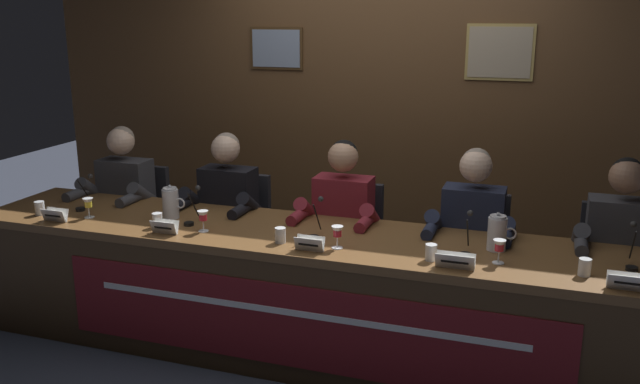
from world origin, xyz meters
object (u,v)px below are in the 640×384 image
(juice_glass_center, at_px, (337,233))
(microphone_far_right, at_px, (632,253))
(panelist_far_left, at_px, (120,200))
(water_cup_left, at_px, (157,221))
(nameplate_right, at_px, (455,261))
(chair_center, at_px, (348,254))
(water_pitcher_left_side, at_px, (171,203))
(chair_left, at_px, (238,241))
(juice_glass_right, at_px, (499,247))
(panelist_left, at_px, (223,211))
(nameplate_far_left, at_px, (55,215))
(nameplate_left, at_px, (165,227))
(juice_glass_left, at_px, (203,217))
(microphone_left, at_px, (192,212))
(microphone_far_left, at_px, (84,198))
(chair_far_left, at_px, (139,229))
(nameplate_far_right, at_px, (630,282))
(chair_far_right, at_px, (611,285))
(water_cup_far_right, at_px, (585,268))
(microphone_right, at_px, (467,241))
(juice_glass_far_left, at_px, (88,204))
(panelist_right, at_px, (471,236))
(nameplate_center, at_px, (309,244))
(panelist_center, at_px, (340,223))
(water_cup_center, at_px, (280,236))
(microphone_center, at_px, (316,224))
(water_cup_far_left, at_px, (40,209))
(water_cup_right, at_px, (431,253))
(panelist_far_right, at_px, (619,251))
(conference_table, at_px, (313,279))
(water_pitcher_right_side, at_px, (497,233))

(juice_glass_center, xyz_separation_m, microphone_far_right, (1.47, 0.20, -0.01))
(panelist_far_left, bearing_deg, water_cup_left, -40.37)
(nameplate_right, bearing_deg, chair_center, 132.86)
(nameplate_right, relative_size, water_pitcher_left_side, 0.92)
(chair_left, distance_m, juice_glass_right, 1.99)
(panelist_left, bearing_deg, chair_left, 90.00)
(nameplate_far_left, xyz_separation_m, nameplate_right, (2.41, -0.00, 0.00))
(nameplate_left, height_order, water_cup_left, water_cup_left)
(juice_glass_left, xyz_separation_m, microphone_left, (-0.14, 0.12, -0.01))
(microphone_far_left, distance_m, juice_glass_right, 2.61)
(juice_glass_left, relative_size, chair_center, 0.14)
(chair_far_left, xyz_separation_m, nameplate_far_right, (3.21, -0.89, 0.36))
(chair_far_right, height_order, water_cup_far_right, chair_far_right)
(chair_center, bearing_deg, microphone_right, -37.51)
(juice_glass_far_left, xyz_separation_m, panelist_right, (2.27, 0.53, -0.13))
(microphone_far_left, distance_m, microphone_left, 0.81)
(panelist_left, height_order, water_cup_far_right, panelist_left)
(water_cup_far_right, bearing_deg, panelist_left, 165.85)
(microphone_left, height_order, nameplate_center, microphone_left)
(nameplate_right, relative_size, microphone_right, 0.89)
(nameplate_far_left, relative_size, panelist_center, 0.13)
(chair_far_left, height_order, nameplate_far_left, chair_far_left)
(panelist_center, height_order, chair_far_right, panelist_center)
(water_cup_center, relative_size, microphone_center, 0.39)
(chair_far_left, bearing_deg, chair_center, 0.00)
(microphone_center, bearing_deg, juice_glass_right, -5.29)
(water_cup_far_left, xyz_separation_m, water_cup_right, (2.46, -0.01, 0.00))
(chair_far_left, relative_size, panelist_far_right, 0.73)
(nameplate_left, height_order, microphone_center, microphone_center)
(panelist_right, xyz_separation_m, juice_glass_right, (0.20, -0.52, 0.13))
(water_cup_left, xyz_separation_m, chair_center, (0.95, 0.76, -0.36))
(juice_glass_far_left, distance_m, microphone_right, 2.29)
(chair_far_right, xyz_separation_m, panelist_far_right, (0.00, -0.20, 0.28))
(chair_far_right, bearing_deg, juice_glass_right, -130.19)
(water_cup_far_right, bearing_deg, conference_table, 177.57)
(panelist_far_left, xyz_separation_m, microphone_right, (2.45, -0.44, 0.12))
(water_cup_far_left, xyz_separation_m, chair_center, (1.79, 0.78, -0.36))
(juice_glass_center, xyz_separation_m, water_cup_center, (-0.32, -0.01, -0.05))
(chair_far_left, distance_m, nameplate_far_left, 0.94)
(panelist_center, bearing_deg, chair_far_right, 7.02)
(juice_glass_right, bearing_deg, microphone_right, 154.01)
(chair_far_left, distance_m, microphone_far_right, 3.32)
(water_pitcher_right_side, bearing_deg, nameplate_right, -116.29)
(juice_glass_left, xyz_separation_m, water_pitcher_right_side, (1.63, 0.22, 0.01))
(juice_glass_center, xyz_separation_m, nameplate_far_right, (1.43, -0.11, -0.05))
(chair_center, xyz_separation_m, water_pitcher_right_side, (0.98, -0.52, 0.42))
(conference_table, height_order, water_cup_center, water_cup_center)
(juice_glass_center, distance_m, microphone_far_right, 1.48)
(nameplate_left, distance_m, nameplate_right, 1.65)
(nameplate_right, xyz_separation_m, water_pitcher_left_side, (-1.78, 0.30, 0.05))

